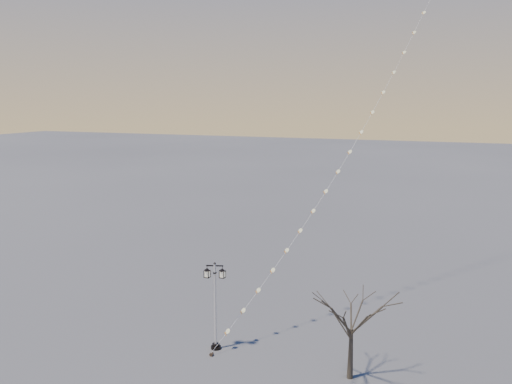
% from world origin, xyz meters
% --- Properties ---
extents(ground, '(300.00, 300.00, 0.00)m').
position_xyz_m(ground, '(0.00, 0.00, 0.00)').
color(ground, '#4C4C4D').
rests_on(ground, ground).
extents(street_lamp, '(1.15, 0.65, 4.69)m').
position_xyz_m(street_lamp, '(-0.93, 2.78, 2.60)').
color(street_lamp, black).
rests_on(street_lamp, ground).
extents(bare_tree, '(2.69, 2.69, 4.47)m').
position_xyz_m(bare_tree, '(6.17, 2.42, 3.10)').
color(bare_tree, '#322C21').
rests_on(bare_tree, ground).
extents(kite_train, '(13.18, 25.47, 32.05)m').
position_xyz_m(kite_train, '(5.49, 14.42, 15.90)').
color(kite_train, '#312418').
rests_on(kite_train, ground).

